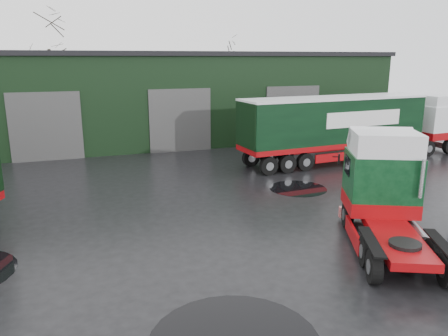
% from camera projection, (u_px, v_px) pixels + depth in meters
% --- Properties ---
extents(ground, '(100.00, 100.00, 0.00)m').
position_uv_depth(ground, '(221.00, 235.00, 14.94)').
color(ground, black).
extents(warehouse, '(32.40, 12.40, 6.30)m').
position_uv_depth(warehouse, '(161.00, 95.00, 33.11)').
color(warehouse, black).
rests_on(warehouse, ground).
extents(hero_tractor, '(4.66, 6.29, 3.60)m').
position_uv_depth(hero_tractor, '(394.00, 197.00, 13.19)').
color(hero_tractor, '#0B3518').
rests_on(hero_tractor, ground).
extents(lorry_right, '(14.63, 3.57, 3.81)m').
position_uv_depth(lorry_right, '(333.00, 130.00, 24.84)').
color(lorry_right, silver).
rests_on(lorry_right, ground).
extents(tree_back_a, '(4.40, 4.40, 9.50)m').
position_uv_depth(tree_back_a, '(51.00, 71.00, 39.33)').
color(tree_back_a, black).
rests_on(tree_back_a, ground).
extents(tree_back_b, '(4.40, 4.40, 7.50)m').
position_uv_depth(tree_back_b, '(219.00, 79.00, 44.67)').
color(tree_back_b, black).
rests_on(tree_back_b, ground).
extents(puddle_1, '(2.67, 2.67, 0.01)m').
position_uv_depth(puddle_1, '(298.00, 188.00, 20.24)').
color(puddle_1, black).
rests_on(puddle_1, ground).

